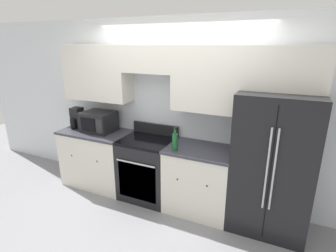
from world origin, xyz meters
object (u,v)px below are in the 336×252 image
(microwave, at_px, (99,122))
(oven_range, at_px, (147,168))
(bottle, at_px, (175,141))
(refrigerator, at_px, (272,164))

(microwave, bearing_deg, oven_range, -2.01)
(oven_range, height_order, bottle, bottle)
(oven_range, xyz_separation_m, refrigerator, (1.70, 0.03, 0.40))
(refrigerator, xyz_separation_m, microwave, (-2.57, -0.00, 0.21))
(refrigerator, relative_size, microwave, 3.56)
(oven_range, bearing_deg, microwave, 177.99)
(microwave, distance_m, bottle, 1.41)
(oven_range, distance_m, microwave, 1.06)
(refrigerator, distance_m, bottle, 1.21)
(refrigerator, bearing_deg, oven_range, -178.87)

